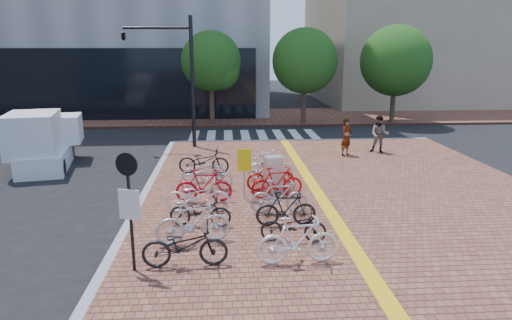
{
  "coord_description": "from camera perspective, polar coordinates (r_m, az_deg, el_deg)",
  "views": [
    {
      "loc": [
        -1.17,
        -12.18,
        5.06
      ],
      "look_at": [
        -0.14,
        2.94,
        1.3
      ],
      "focal_mm": 32.0,
      "sensor_mm": 36.0,
      "label": 1
    }
  ],
  "objects": [
    {
      "name": "kerb_north",
      "position": [
        25.04,
        5.76,
        2.38
      ],
      "size": [
        14.0,
        0.25,
        0.15
      ],
      "primitive_type": "cube",
      "color": "gray",
      "rests_on": "ground"
    },
    {
      "name": "box_truck",
      "position": [
        21.39,
        -24.91,
        2.12
      ],
      "size": [
        2.63,
        4.54,
        2.47
      ],
      "color": "silver",
      "rests_on": "ground"
    },
    {
      "name": "bike_11",
      "position": [
        13.8,
        2.9,
        -4.6
      ],
      "size": [
        1.77,
        0.56,
        1.05
      ],
      "primitive_type": "imported",
      "rotation": [
        0.0,
        0.0,
        1.53
      ],
      "color": "#B7B8BC",
      "rests_on": "sidewalk"
    },
    {
      "name": "bike_6",
      "position": [
        17.14,
        -6.5,
        -1.32
      ],
      "size": [
        1.71,
        0.87,
        0.86
      ],
      "primitive_type": "imported",
      "rotation": [
        0.0,
        0.0,
        1.76
      ],
      "color": "#A6A6AA",
      "rests_on": "sidewalk"
    },
    {
      "name": "bike_15",
      "position": [
        18.47,
        1.06,
        0.03
      ],
      "size": [
        1.63,
        0.7,
        0.95
      ],
      "primitive_type": "imported",
      "rotation": [
        0.0,
        0.0,
        1.74
      ],
      "color": "white",
      "rests_on": "sidewalk"
    },
    {
      "name": "bike_7",
      "position": [
        18.19,
        -6.55,
        -0.11
      ],
      "size": [
        2.06,
        0.9,
        1.05
      ],
      "primitive_type": "imported",
      "rotation": [
        0.0,
        0.0,
        1.47
      ],
      "color": "black",
      "rests_on": "sidewalk"
    },
    {
      "name": "ground",
      "position": [
        13.24,
        1.47,
        -8.54
      ],
      "size": [
        120.0,
        120.0,
        0.0
      ],
      "primitive_type": "plane",
      "color": "black",
      "rests_on": "ground"
    },
    {
      "name": "bike_13",
      "position": [
        15.96,
        1.86,
        -2.06
      ],
      "size": [
        1.75,
        0.67,
        1.03
      ],
      "primitive_type": "imported",
      "rotation": [
        0.0,
        0.0,
        1.68
      ],
      "color": "#A0150B",
      "rests_on": "sidewalk"
    },
    {
      "name": "bike_4",
      "position": [
        14.87,
        -6.55,
        -3.21
      ],
      "size": [
        1.84,
        0.54,
        1.1
      ],
      "primitive_type": "imported",
      "rotation": [
        0.0,
        0.0,
        1.56
      ],
      "color": "red",
      "rests_on": "sidewalk"
    },
    {
      "name": "bike_14",
      "position": [
        17.16,
        1.87,
        -0.9
      ],
      "size": [
        1.75,
        0.55,
        1.04
      ],
      "primitive_type": "imported",
      "rotation": [
        0.0,
        0.0,
        1.53
      ],
      "color": "silver",
      "rests_on": "sidewalk"
    },
    {
      "name": "pedestrian_a",
      "position": [
        21.5,
        11.23,
        2.83
      ],
      "size": [
        0.76,
        0.72,
        1.74
      ],
      "primitive_type": "imported",
      "rotation": [
        0.0,
        0.0,
        0.66
      ],
      "color": "gray",
      "rests_on": "sidewalk"
    },
    {
      "name": "bike_8",
      "position": [
        10.71,
        5.26,
        -9.96
      ],
      "size": [
        1.96,
        0.66,
        1.16
      ],
      "primitive_type": "imported",
      "rotation": [
        0.0,
        0.0,
        1.63
      ],
      "color": "white",
      "rests_on": "sidewalk"
    },
    {
      "name": "bike_2",
      "position": [
        12.93,
        -6.98,
        -6.32
      ],
      "size": [
        1.81,
        0.84,
        0.91
      ],
      "primitive_type": "imported",
      "rotation": [
        0.0,
        0.0,
        1.43
      ],
      "color": "black",
      "rests_on": "sidewalk"
    },
    {
      "name": "pedestrian_b",
      "position": [
        22.43,
        15.18,
        3.1
      ],
      "size": [
        1.07,
        0.99,
        1.77
      ],
      "primitive_type": "imported",
      "rotation": [
        0.0,
        0.0,
        -0.48
      ],
      "color": "#505566",
      "rests_on": "sidewalk"
    },
    {
      "name": "bike_12",
      "position": [
        15.2,
        2.65,
        -2.82
      ],
      "size": [
        1.83,
        0.78,
        1.06
      ],
      "primitive_type": "imported",
      "rotation": [
        0.0,
        0.0,
        1.74
      ],
      "color": "red",
      "rests_on": "sidewalk"
    },
    {
      "name": "street_trees",
      "position": [
        30.29,
        8.1,
        11.98
      ],
      "size": [
        16.2,
        4.6,
        6.35
      ],
      "color": "#38281E",
      "rests_on": "far_sidewalk"
    },
    {
      "name": "crosswalk",
      "position": [
        26.72,
        -0.26,
        3.03
      ],
      "size": [
        7.5,
        4.0,
        0.01
      ],
      "color": "silver",
      "rests_on": "ground"
    },
    {
      "name": "notice_sign",
      "position": [
        10.29,
        -15.58,
        -4.59
      ],
      "size": [
        0.49,
        0.2,
        2.74
      ],
      "color": "black",
      "rests_on": "sidewalk"
    },
    {
      "name": "bike_5",
      "position": [
        16.08,
        -6.22,
        -2.13
      ],
      "size": [
        1.85,
        0.66,
        0.97
      ],
      "primitive_type": "imported",
      "rotation": [
        0.0,
        0.0,
        1.56
      ],
      "color": "silver",
      "rests_on": "sidewalk"
    },
    {
      "name": "building_beige",
      "position": [
        48.32,
        20.49,
        17.77
      ],
      "size": [
        20.0,
        18.0,
        18.0
      ],
      "primitive_type": "cube",
      "color": "gray",
      "rests_on": "ground"
    },
    {
      "name": "far_sidewalk",
      "position": [
        33.57,
        -1.88,
        5.38
      ],
      "size": [
        70.0,
        8.0,
        0.15
      ],
      "primitive_type": "cube",
      "color": "brown",
      "rests_on": "ground"
    },
    {
      "name": "bike_3",
      "position": [
        14.04,
        -7.33,
        -4.43
      ],
      "size": [
        1.97,
        0.72,
        1.03
      ],
      "primitive_type": "imported",
      "rotation": [
        0.0,
        0.0,
        1.55
      ],
      "color": "white",
      "rests_on": "sidewalk"
    },
    {
      "name": "yellow_sign",
      "position": [
        14.9,
        -1.48,
        -0.57
      ],
      "size": [
        0.46,
        0.11,
        1.7
      ],
      "color": "#B7B7BC",
      "rests_on": "sidewalk"
    },
    {
      "name": "bike_10",
      "position": [
        12.86,
        3.78,
        -6.09
      ],
      "size": [
        1.71,
        0.51,
        1.02
      ],
      "primitive_type": "imported",
      "rotation": [
        0.0,
        0.0,
        1.59
      ],
      "color": "black",
      "rests_on": "sidewalk"
    },
    {
      "name": "bike_0",
      "position": [
        10.69,
        -8.88,
        -10.5
      ],
      "size": [
        1.98,
        0.75,
        1.03
      ],
      "primitive_type": "imported",
      "rotation": [
        0.0,
        0.0,
        1.6
      ],
      "color": "black",
      "rests_on": "sidewalk"
    },
    {
      "name": "bike_9",
      "position": [
        11.88,
        4.71,
        -8.18
      ],
      "size": [
        1.76,
        0.8,
        0.89
      ],
      "primitive_type": "imported",
      "rotation": [
        0.0,
        0.0,
        1.44
      ],
      "color": "black",
      "rests_on": "sidewalk"
    },
    {
      "name": "traffic_light_pole",
      "position": [
        23.02,
        -11.8,
        12.39
      ],
      "size": [
        3.43,
        1.32,
        6.38
      ],
      "color": "black",
      "rests_on": "sidewalk"
    },
    {
      "name": "bike_1",
      "position": [
        11.82,
        -7.85,
        -7.71
      ],
      "size": [
        1.98,
        0.88,
        1.15
      ],
      "primitive_type": "imported",
      "rotation": [
        0.0,
        0.0,
        1.75
      ],
      "color": "silver",
      "rests_on": "sidewalk"
    },
    {
      "name": "utility_box",
      "position": [
        15.7,
        2.17,
        -1.85
      ],
      "size": [
        0.68,
        0.57,
        1.29
      ],
      "primitive_type": "cube",
      "rotation": [
        0.0,
        0.0,
        0.27
      ],
      "color": "silver",
      "rests_on": "sidewalk"
    }
  ]
}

